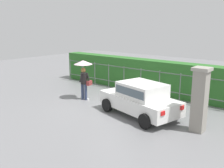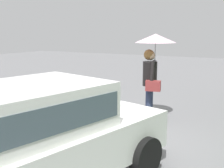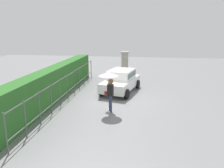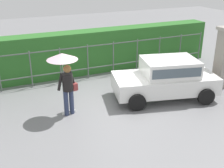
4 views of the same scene
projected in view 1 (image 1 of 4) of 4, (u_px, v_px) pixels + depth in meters
ground_plane at (112, 107)px, 12.40m from camera, size 40.00×40.00×0.00m
car at (140, 98)px, 11.09m from camera, size 3.98×2.54×1.48m
pedestrian at (84, 71)px, 13.37m from camera, size 0.97×0.97×2.09m
gate_pillar at (200, 99)px, 9.36m from camera, size 0.60×0.60×2.42m
fence_section at (141, 80)px, 14.56m from camera, size 12.00×0.05×1.50m
hedge_row at (148, 76)px, 15.12m from camera, size 12.95×0.90×1.90m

